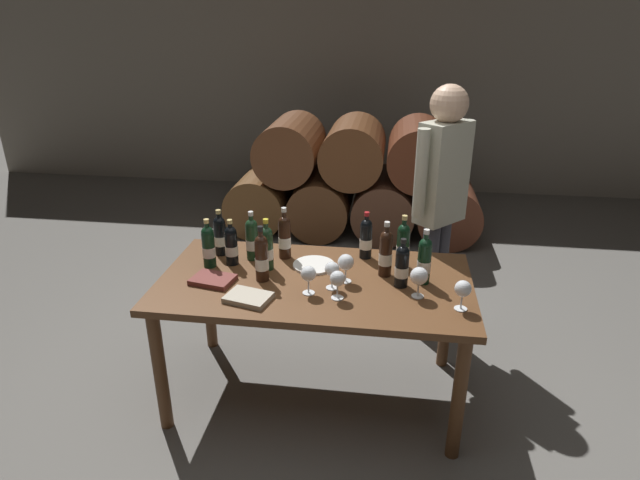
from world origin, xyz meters
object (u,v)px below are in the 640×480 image
(wine_bottle_0, at_px, (386,253))
(wine_glass_4, at_px, (308,275))
(wine_bottle_2, at_px, (366,238))
(wine_glass_1, at_px, (419,277))
(wine_bottle_10, at_px, (252,239))
(tasting_notebook, at_px, (248,298))
(wine_bottle_3, at_px, (403,245))
(wine_bottle_5, at_px, (231,245))
(wine_bottle_11, at_px, (262,257))
(wine_glass_5, at_px, (346,263))
(wine_bottle_7, at_px, (285,236))
(dining_table, at_px, (315,294))
(wine_glass_2, at_px, (463,289))
(wine_bottle_1, at_px, (424,260))
(wine_bottle_6, at_px, (220,235))
(wine_glass_3, at_px, (332,270))
(sommelier_presenting, at_px, (441,193))
(wine_glass_0, at_px, (338,279))
(wine_bottle_9, at_px, (402,266))
(wine_bottle_4, at_px, (267,248))
(serving_plate, at_px, (314,265))
(wine_bottle_8, at_px, (209,246))
(leather_ledger, at_px, (213,280))

(wine_bottle_0, relative_size, wine_glass_4, 2.05)
(wine_bottle_2, height_order, wine_glass_1, wine_bottle_2)
(wine_bottle_10, relative_size, tasting_notebook, 1.35)
(wine_bottle_3, height_order, wine_bottle_5, wine_bottle_3)
(wine_bottle_11, relative_size, wine_glass_5, 1.95)
(wine_bottle_0, height_order, wine_bottle_7, wine_bottle_0)
(dining_table, height_order, wine_glass_2, wine_glass_2)
(wine_bottle_1, relative_size, wine_bottle_2, 1.08)
(tasting_notebook, bearing_deg, wine_bottle_6, 134.63)
(wine_bottle_0, bearing_deg, wine_glass_3, -144.31)
(wine_bottle_5, bearing_deg, sommelier_presenting, 27.26)
(wine_bottle_2, xyz_separation_m, wine_glass_5, (-0.09, -0.33, -0.01))
(dining_table, bearing_deg, wine_glass_3, -39.10)
(wine_glass_4, xyz_separation_m, wine_glass_5, (0.18, 0.15, 0.00))
(wine_bottle_5, relative_size, wine_glass_3, 1.80)
(dining_table, bearing_deg, wine_glass_0, -52.46)
(wine_bottle_3, xyz_separation_m, wine_bottle_9, (-0.01, -0.24, -0.01))
(wine_bottle_1, distance_m, wine_glass_4, 0.63)
(wine_bottle_2, height_order, wine_bottle_11, wine_bottle_11)
(wine_bottle_4, xyz_separation_m, wine_bottle_10, (-0.12, 0.12, -0.00))
(wine_bottle_9, bearing_deg, dining_table, 179.31)
(wine_glass_1, xyz_separation_m, serving_plate, (-0.58, 0.28, -0.11))
(wine_glass_3, bearing_deg, wine_bottle_6, 154.63)
(wine_bottle_4, relative_size, sommelier_presenting, 0.18)
(wine_bottle_2, height_order, wine_bottle_4, wine_bottle_4)
(wine_bottle_4, bearing_deg, dining_table, -18.69)
(dining_table, height_order, wine_bottle_10, wine_bottle_10)
(wine_glass_3, bearing_deg, wine_glass_0, -68.71)
(wine_bottle_1, bearing_deg, wine_bottle_6, 170.32)
(wine_glass_3, xyz_separation_m, tasting_notebook, (-0.40, -0.18, -0.09))
(wine_bottle_10, bearing_deg, wine_bottle_6, 169.17)
(wine_bottle_11, height_order, wine_glass_5, wine_bottle_11)
(wine_bottle_11, bearing_deg, wine_bottle_9, 2.74)
(wine_bottle_2, relative_size, wine_bottle_7, 0.92)
(wine_bottle_8, bearing_deg, wine_bottle_1, -1.52)
(sommelier_presenting, bearing_deg, wine_glass_5, -125.31)
(wine_bottle_1, relative_size, wine_bottle_5, 1.13)
(wine_glass_0, xyz_separation_m, sommelier_presenting, (0.56, 0.94, 0.18))
(wine_bottle_0, height_order, wine_glass_5, wine_bottle_0)
(wine_bottle_8, bearing_deg, wine_bottle_11, -20.07)
(wine_bottle_0, distance_m, tasting_notebook, 0.78)
(wine_bottle_11, relative_size, tasting_notebook, 1.43)
(wine_bottle_4, xyz_separation_m, serving_plate, (0.26, 0.07, -0.12))
(wine_bottle_7, height_order, serving_plate, wine_bottle_7)
(wine_bottle_7, xyz_separation_m, sommelier_presenting, (0.92, 0.49, 0.15))
(wine_bottle_5, relative_size, serving_plate, 1.14)
(wine_bottle_0, distance_m, wine_glass_1, 0.28)
(wine_bottle_3, xyz_separation_m, wine_glass_3, (-0.36, -0.31, -0.03))
(tasting_notebook, height_order, serving_plate, tasting_notebook)
(wine_bottle_5, relative_size, leather_ledger, 1.24)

